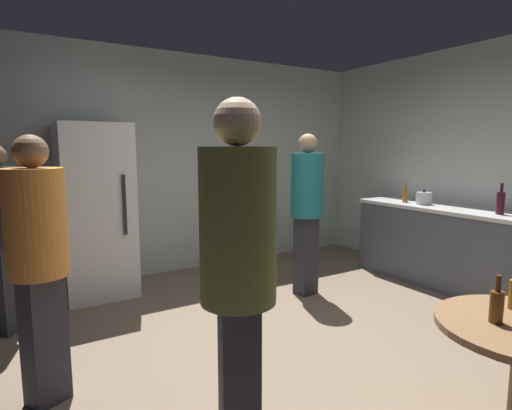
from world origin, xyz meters
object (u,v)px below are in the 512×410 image
(beer_bottle_brown, at_px, (497,305))
(person_in_orange_shirt, at_px, (38,251))
(kettle, at_px, (424,198))
(person_in_olive_shirt, at_px, (238,265))
(person_in_black_shirt, at_px, (0,225))
(refrigerator, at_px, (96,211))
(beer_bottle_on_counter, at_px, (405,195))
(wine_bottle_on_counter, at_px, (501,202))
(person_in_teal_shirt, at_px, (307,202))

(beer_bottle_brown, bearing_deg, person_in_orange_shirt, 136.63)
(kettle, distance_m, person_in_olive_shirt, 3.62)
(person_in_orange_shirt, relative_size, person_in_olive_shirt, 0.92)
(person_in_orange_shirt, bearing_deg, person_in_black_shirt, 163.11)
(person_in_black_shirt, bearing_deg, refrigerator, 74.74)
(beer_bottle_brown, bearing_deg, beer_bottle_on_counter, 46.29)
(refrigerator, bearing_deg, beer_bottle_brown, -72.06)
(wine_bottle_on_counter, height_order, person_in_black_shirt, person_in_black_shirt)
(person_in_teal_shirt, height_order, person_in_black_shirt, person_in_teal_shirt)
(refrigerator, height_order, wine_bottle_on_counter, refrigerator)
(person_in_olive_shirt, bearing_deg, person_in_black_shirt, 130.99)
(wine_bottle_on_counter, relative_size, beer_bottle_brown, 1.35)
(refrigerator, xyz_separation_m, person_in_teal_shirt, (1.89, -1.13, 0.09))
(refrigerator, distance_m, beer_bottle_brown, 3.69)
(person_in_teal_shirt, xyz_separation_m, person_in_olive_shirt, (-1.83, -1.82, 0.04))
(person_in_teal_shirt, bearing_deg, beer_bottle_brown, -28.25)
(wine_bottle_on_counter, bearing_deg, beer_bottle_on_counter, 92.14)
(wine_bottle_on_counter, height_order, person_in_olive_shirt, person_in_olive_shirt)
(person_in_orange_shirt, bearing_deg, person_in_olive_shirt, 6.55)
(wine_bottle_on_counter, xyz_separation_m, person_in_teal_shirt, (-1.48, 1.19, -0.02))
(wine_bottle_on_counter, distance_m, person_in_orange_shirt, 4.06)
(person_in_teal_shirt, height_order, person_in_olive_shirt, person_in_olive_shirt)
(person_in_orange_shirt, bearing_deg, beer_bottle_brown, 20.94)
(person_in_black_shirt, bearing_deg, person_in_olive_shirt, -27.50)
(beer_bottle_on_counter, distance_m, person_in_olive_shirt, 3.70)
(refrigerator, relative_size, beer_bottle_on_counter, 7.83)
(kettle, distance_m, beer_bottle_brown, 3.03)
(person_in_orange_shirt, distance_m, person_in_black_shirt, 1.27)
(beer_bottle_on_counter, relative_size, person_in_teal_shirt, 0.14)
(person_in_teal_shirt, bearing_deg, refrigerator, -131.58)
(kettle, bearing_deg, person_in_black_shirt, 167.95)
(beer_bottle_brown, height_order, person_in_olive_shirt, person_in_olive_shirt)
(kettle, relative_size, beer_bottle_on_counter, 1.06)
(person_in_black_shirt, bearing_deg, beer_bottle_brown, -14.35)
(beer_bottle_brown, bearing_deg, wine_bottle_on_counter, 28.04)
(person_in_black_shirt, bearing_deg, beer_bottle_on_counter, 32.69)
(person_in_black_shirt, distance_m, person_in_olive_shirt, 2.56)
(beer_bottle_brown, distance_m, person_in_teal_shirt, 2.50)
(beer_bottle_on_counter, xyz_separation_m, person_in_teal_shirt, (-1.44, 0.09, 0.01))
(kettle, distance_m, person_in_teal_shirt, 1.51)
(refrigerator, xyz_separation_m, kettle, (3.36, -1.46, 0.07))
(refrigerator, distance_m, person_in_teal_shirt, 2.20)
(beer_bottle_brown, relative_size, person_in_olive_shirt, 0.13)
(kettle, relative_size, wine_bottle_on_counter, 0.79)
(wine_bottle_on_counter, bearing_deg, refrigerator, 145.45)
(kettle, bearing_deg, person_in_olive_shirt, -155.71)
(refrigerator, xyz_separation_m, beer_bottle_brown, (1.14, -3.51, -0.08))
(beer_bottle_brown, relative_size, person_in_black_shirt, 0.15)
(person_in_orange_shirt, relative_size, person_in_teal_shirt, 0.96)
(refrigerator, height_order, beer_bottle_brown, refrigerator)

